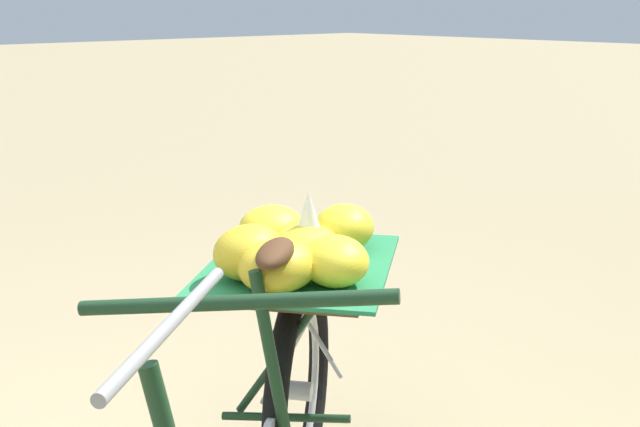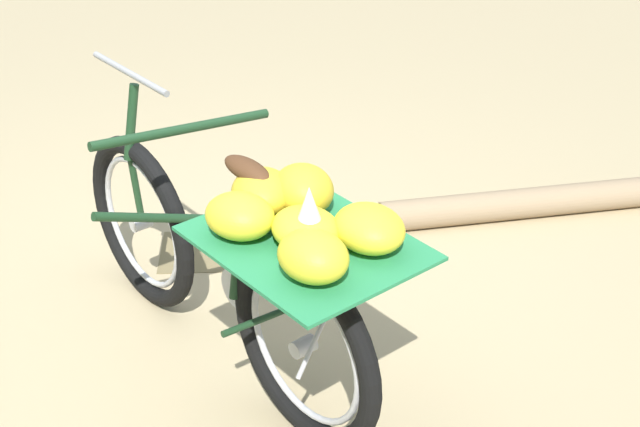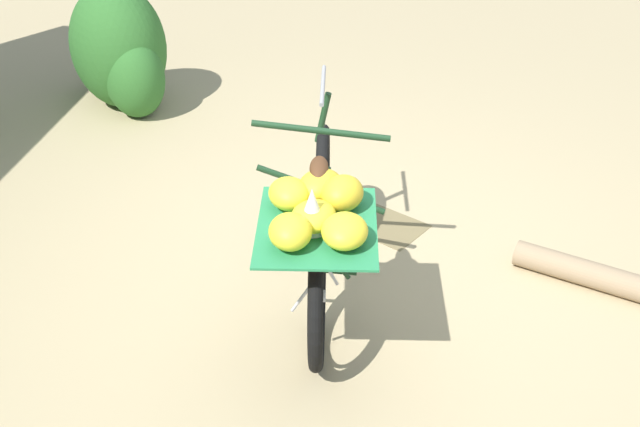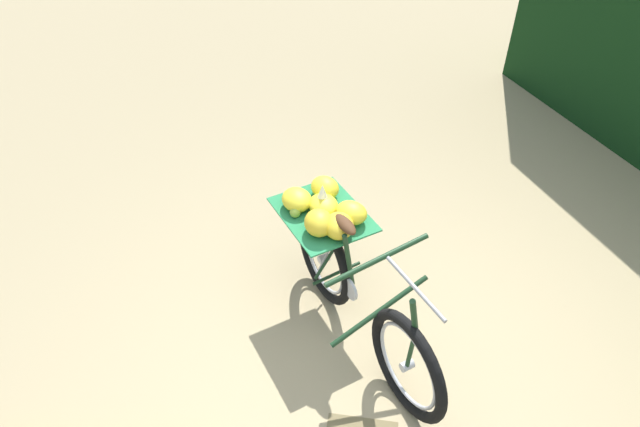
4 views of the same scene
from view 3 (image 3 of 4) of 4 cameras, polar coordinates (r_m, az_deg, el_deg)
ground_plane at (r=4.83m, az=0.58°, el=-3.43°), size 60.00×60.00×0.00m
bicycle at (r=4.16m, az=-0.04°, el=-0.86°), size 1.31×1.60×1.03m
shrub_cluster at (r=6.80m, az=-13.74°, el=10.69°), size 1.04×0.71×0.99m
leaf_litter_patch at (r=5.17m, az=4.63°, el=-0.87°), size 0.44×0.36×0.01m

